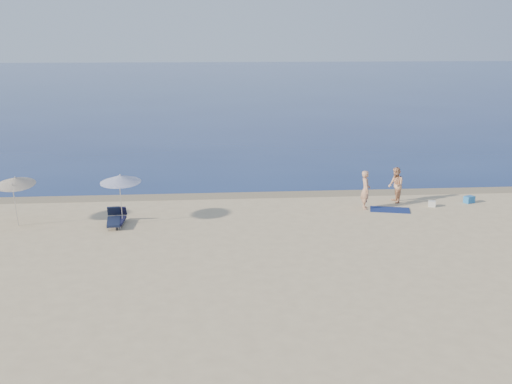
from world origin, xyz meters
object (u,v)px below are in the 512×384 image
person_right (396,185)px  umbrella_near (120,179)px  person_left (366,190)px  blue_cooler (469,199)px

person_right → umbrella_near: 13.69m
person_right → umbrella_near: (-13.40, -2.56, 1.17)m
person_left → person_right: bearing=-56.4°
person_left → umbrella_near: (-11.58, -1.55, 1.13)m
person_left → blue_cooler: person_left is taller
blue_cooler → umbrella_near: size_ratio=0.21×
blue_cooler → umbrella_near: bearing=162.8°
blue_cooler → person_left: bearing=161.8°
blue_cooler → umbrella_near: umbrella_near is taller
blue_cooler → umbrella_near: (-17.13, -2.16, 1.90)m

